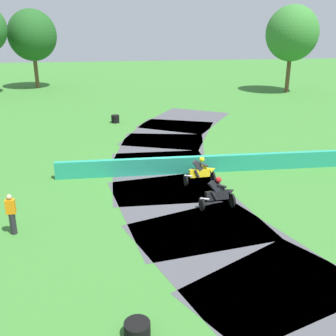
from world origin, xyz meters
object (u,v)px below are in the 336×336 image
Objects in this scene: motorcycle_chase_black at (218,194)px; tire_stack_mid_b at (137,329)px; motorcycle_lead_yellow at (201,171)px; track_marshal at (12,214)px; tire_stack_near at (115,119)px; tire_stack_mid_a at (77,171)px.

tire_stack_mid_b is (-4.01, -7.23, -0.44)m from motorcycle_chase_black.
motorcycle_chase_black is 8.28m from tire_stack_mid_b.
motorcycle_chase_black is 2.41× the size of tire_stack_mid_b.
motorcycle_lead_yellow is 1.00× the size of motorcycle_chase_black.
motorcycle_chase_black is 8.41m from track_marshal.
track_marshal reaches higher than tire_stack_near.
tire_stack_mid_b is at bearing -111.06° from motorcycle_lead_yellow.
tire_stack_mid_a is 12.13m from tire_stack_mid_b.
tire_stack_mid_a reaches higher than tire_stack_mid_b.
motorcycle_lead_yellow is 9.04m from track_marshal.
motorcycle_chase_black is (0.18, -2.71, -0.02)m from motorcycle_lead_yellow.
motorcycle_lead_yellow is at bearing 68.94° from tire_stack_mid_b.
motorcycle_lead_yellow is 6.49m from tire_stack_mid_a.
tire_stack_mid_b is (-3.83, -9.94, -0.46)m from motorcycle_lead_yellow.
track_marshal is at bearing -154.34° from motorcycle_lead_yellow.
tire_stack_mid_a is at bearing -101.06° from tire_stack_near.
motorcycle_lead_yellow is at bearing 25.66° from track_marshal.
track_marshal is (-4.18, -17.22, 0.52)m from tire_stack_near.
motorcycle_chase_black is 1.03× the size of track_marshal.
motorcycle_lead_yellow is 2.69× the size of tire_stack_near.
tire_stack_mid_a is at bearing 143.72° from motorcycle_chase_black.
tire_stack_mid_b is at bearing -78.83° from tire_stack_mid_a.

